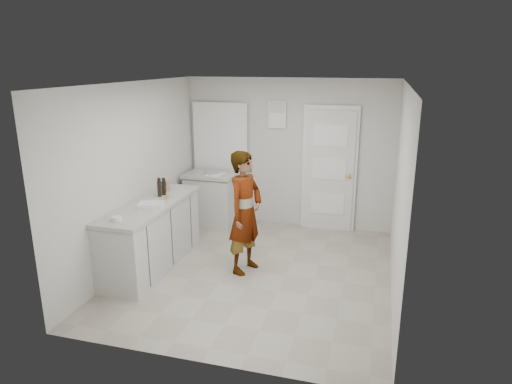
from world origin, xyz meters
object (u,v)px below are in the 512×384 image
(spice_jar, at_px, (168,196))
(oil_cruet_a, at_px, (164,187))
(cake_mix_box, at_px, (167,185))
(oil_cruet_b, at_px, (159,187))
(egg_bowl, at_px, (117,219))
(baking_dish, at_px, (151,205))
(person, at_px, (245,213))

(spice_jar, height_order, oil_cruet_a, oil_cruet_a)
(cake_mix_box, bearing_deg, oil_cruet_a, -95.52)
(oil_cruet_b, xyz_separation_m, egg_bowl, (-0.03, -1.06, -0.11))
(cake_mix_box, distance_m, baking_dish, 0.76)
(cake_mix_box, bearing_deg, spice_jar, -82.22)
(person, distance_m, cake_mix_box, 1.37)
(person, bearing_deg, egg_bowl, 144.65)
(oil_cruet_a, height_order, baking_dish, oil_cruet_a)
(spice_jar, distance_m, oil_cruet_a, 0.21)
(spice_jar, xyz_separation_m, oil_cruet_a, (-0.13, 0.15, 0.08))
(oil_cruet_a, xyz_separation_m, egg_bowl, (-0.05, -1.15, -0.10))
(oil_cruet_a, bearing_deg, oil_cruet_b, -105.22)
(egg_bowl, bearing_deg, oil_cruet_b, 88.54)
(oil_cruet_a, relative_size, baking_dish, 0.68)
(oil_cruet_b, distance_m, baking_dish, 0.50)
(oil_cruet_a, relative_size, oil_cruet_b, 0.92)
(person, relative_size, baking_dish, 4.48)
(spice_jar, relative_size, oil_cruet_a, 0.32)
(cake_mix_box, bearing_deg, egg_bowl, -111.02)
(oil_cruet_b, bearing_deg, person, -3.72)
(oil_cruet_a, height_order, egg_bowl, oil_cruet_a)
(egg_bowl, bearing_deg, baking_dish, 76.08)
(oil_cruet_a, bearing_deg, cake_mix_box, 105.47)
(spice_jar, height_order, egg_bowl, spice_jar)
(spice_jar, relative_size, oil_cruet_b, 0.29)
(person, distance_m, baking_dish, 1.23)
(person, height_order, oil_cruet_a, person)
(oil_cruet_b, distance_m, egg_bowl, 1.06)
(person, bearing_deg, oil_cruet_b, 104.30)
(cake_mix_box, relative_size, baking_dish, 0.47)
(cake_mix_box, height_order, oil_cruet_a, oil_cruet_a)
(oil_cruet_b, bearing_deg, egg_bowl, -91.46)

